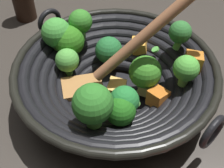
{
  "coord_description": "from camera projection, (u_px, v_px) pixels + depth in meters",
  "views": [
    {
      "loc": [
        -0.35,
        0.07,
        0.41
      ],
      "look_at": [
        0.01,
        0.0,
        0.03
      ],
      "focal_mm": 46.62,
      "sensor_mm": 36.0,
      "label": 1
    }
  ],
  "objects": [
    {
      "name": "ground_plane",
      "position": [
        115.0,
        98.0,
        0.54
      ],
      "size": [
        4.0,
        4.0,
        0.0
      ],
      "primitive_type": "plane",
      "color": "#332D28"
    },
    {
      "name": "wok",
      "position": [
        115.0,
        75.0,
        0.5
      ],
      "size": [
        0.35,
        0.35,
        0.26
      ],
      "color": "black",
      "rests_on": "ground"
    }
  ]
}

